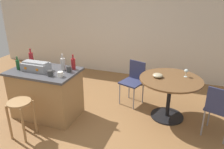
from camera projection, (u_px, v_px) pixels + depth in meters
ground_plane at (77, 128)px, 3.73m from camera, size 8.80×8.80×0.00m
back_wall at (125, 24)px, 5.64m from camera, size 8.00×0.10×2.70m
kitchen_island at (46, 93)px, 3.98m from camera, size 1.21×0.77×0.89m
wooden_stool at (21, 110)px, 3.37m from camera, size 0.36×0.36×0.62m
dining_table at (170, 88)px, 3.85m from camera, size 1.09×1.09×0.77m
folding_chair_near at (134, 79)px, 4.39m from camera, size 0.51×0.51×0.87m
folding_chair_far at (219, 108)px, 3.33m from camera, size 0.51×0.51×0.88m
toolbox at (36, 66)px, 3.79m from camera, size 0.48×0.25×0.16m
bottle_0 at (18, 64)px, 3.82m from camera, size 0.06×0.06×0.24m
bottle_1 at (31, 58)px, 4.11m from camera, size 0.08×0.08×0.29m
bottle_2 at (63, 64)px, 3.79m from camera, size 0.08×0.08×0.29m
bottle_3 at (73, 64)px, 3.82m from camera, size 0.08×0.08×0.27m
cup_0 at (50, 73)px, 3.55m from camera, size 0.13×0.09×0.09m
cup_1 at (69, 69)px, 3.72m from camera, size 0.12×0.08×0.10m
cup_2 at (60, 74)px, 3.53m from camera, size 0.13×0.09×0.08m
wine_glass at (186, 71)px, 3.82m from camera, size 0.07×0.07×0.14m
serving_bowl at (158, 75)px, 3.82m from camera, size 0.18×0.18×0.07m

